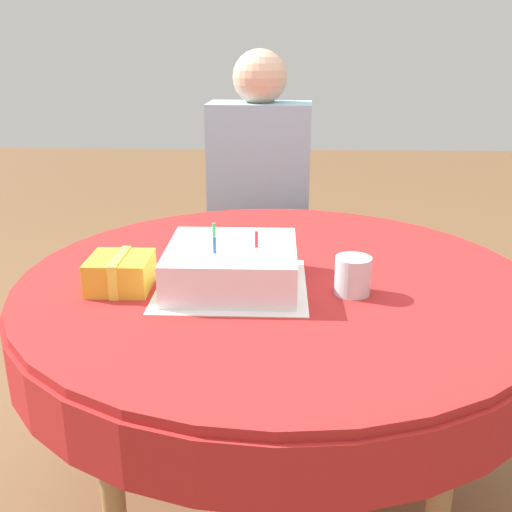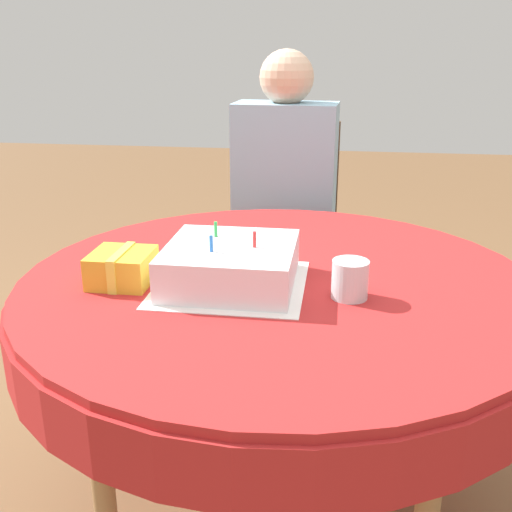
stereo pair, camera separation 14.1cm
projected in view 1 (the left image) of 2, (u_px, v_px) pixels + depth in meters
ground_plane at (275, 507)px, 1.68m from camera, size 12.00×12.00×0.00m
dining_table at (277, 306)px, 1.48m from camera, size 1.26×1.26×0.70m
chair at (261, 233)px, 2.40m from camera, size 0.44×0.44×0.94m
person at (260, 185)px, 2.24m from camera, size 0.38×0.31×1.22m
napkin at (233, 285)px, 1.39m from camera, size 0.34×0.34×0.00m
birthday_cake at (233, 265)px, 1.37m from camera, size 0.29×0.29×0.13m
drinking_glass at (353, 276)px, 1.33m from camera, size 0.08×0.08×0.09m
gift_box at (121, 273)px, 1.36m from camera, size 0.14×0.14×0.08m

